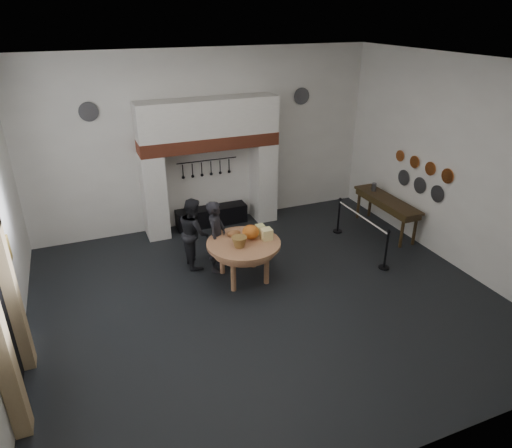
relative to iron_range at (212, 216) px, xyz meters
name	(u,v)px	position (x,y,z in m)	size (l,w,h in m)	color
floor	(266,297)	(0.00, -3.72, -0.25)	(9.00, 8.00, 0.02)	black
ceiling	(268,64)	(0.00, -3.72, 4.25)	(9.00, 8.00, 0.02)	silver
wall_back	(205,141)	(0.00, 0.28, 2.00)	(9.00, 0.02, 4.50)	white
wall_front	(412,320)	(0.00, -7.72, 2.00)	(9.00, 0.02, 4.50)	white
wall_right	(458,165)	(4.50, -3.72, 2.00)	(0.02, 8.00, 4.50)	white
chimney_pier_left	(154,196)	(-1.48, -0.07, 0.82)	(0.55, 0.70, 2.15)	silver
chimney_pier_right	(263,181)	(1.48, -0.07, 0.82)	(0.55, 0.70, 2.15)	silver
hearth_brick_band	(209,142)	(0.00, -0.07, 2.06)	(3.50, 0.72, 0.32)	#9E442B
chimney_hood	(208,117)	(0.00, -0.07, 2.67)	(3.50, 0.70, 0.90)	silver
iron_range	(212,216)	(0.00, 0.00, 0.00)	(1.90, 0.45, 0.50)	black
utensil_rail	(207,160)	(0.00, 0.20, 1.50)	(0.02, 0.02, 1.60)	black
door_recess	(1,329)	(-4.47, -4.72, 1.00)	(0.04, 1.10, 2.50)	black
door_jamb_near	(3,357)	(-4.38, -5.42, 1.05)	(0.22, 0.30, 2.60)	tan
door_jamb_far	(11,298)	(-4.38, -4.02, 1.05)	(0.22, 0.30, 2.60)	tan
wall_plaque	(8,250)	(-4.45, -2.92, 1.35)	(0.05, 0.34, 0.44)	gold
work_table	(244,244)	(-0.15, -2.86, 0.59)	(1.57, 1.57, 0.07)	tan
pumpkin	(251,232)	(0.05, -2.76, 0.78)	(0.36, 0.36, 0.31)	#CE5F1D
cheese_block_big	(266,234)	(0.35, -2.91, 0.74)	(0.22, 0.22, 0.24)	#FFEC98
cheese_block_small	(260,229)	(0.33, -2.61, 0.72)	(0.18, 0.18, 0.20)	#EDED8D
wicker_basket	(239,242)	(-0.30, -3.01, 0.73)	(0.32, 0.32, 0.22)	olive
bread_loaf	(234,233)	(-0.25, -2.51, 0.69)	(0.31, 0.18, 0.13)	#996636
visitor_near	(216,236)	(-0.56, -2.27, 0.57)	(0.60, 0.39, 1.64)	black
visitor_far	(194,232)	(-0.96, -1.87, 0.55)	(0.78, 0.61, 1.61)	black
side_table	(387,200)	(4.10, -2.04, 0.62)	(0.55, 2.20, 0.06)	#3C2D15
pewter_jug	(374,187)	(4.10, -1.44, 0.76)	(0.12, 0.12, 0.22)	#525157
copper_pan_a	(448,176)	(4.46, -3.52, 1.70)	(0.34, 0.34, 0.03)	#C6662D
copper_pan_b	(430,169)	(4.46, -2.97, 1.70)	(0.32, 0.32, 0.03)	#C6662D
copper_pan_c	(415,162)	(4.46, -2.42, 1.70)	(0.30, 0.30, 0.03)	#C6662D
copper_pan_d	(400,156)	(4.46, -1.87, 1.70)	(0.28, 0.28, 0.03)	#C6662D
pewter_plate_left	(437,194)	(4.46, -3.32, 1.20)	(0.40, 0.40, 0.03)	#4C4C51
pewter_plate_mid	(420,185)	(4.46, -2.72, 1.20)	(0.40, 0.40, 0.03)	#4C4C51
pewter_plate_right	(404,178)	(4.46, -2.12, 1.20)	(0.40, 0.40, 0.03)	#4C4C51
pewter_plate_back_left	(89,112)	(-2.70, 0.24, 2.95)	(0.44, 0.44, 0.03)	#4C4C51
pewter_plate_back_right	(302,96)	(2.70, 0.24, 2.95)	(0.44, 0.44, 0.03)	#4C4C51
barrier_post_near	(386,251)	(2.93, -3.66, 0.20)	(0.05, 0.05, 0.90)	black
barrier_post_far	(339,216)	(2.93, -1.66, 0.20)	(0.05, 0.05, 0.90)	black
barrier_rope	(362,217)	(2.93, -2.66, 0.60)	(0.04, 0.04, 2.00)	silver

